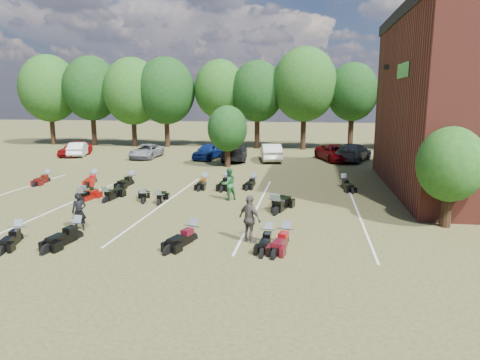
% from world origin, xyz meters
% --- Properties ---
extents(ground, '(160.00, 160.00, 0.00)m').
position_xyz_m(ground, '(0.00, 0.00, 0.00)').
color(ground, brown).
rests_on(ground, ground).
extents(car_0, '(1.76, 4.28, 1.45)m').
position_xyz_m(car_0, '(-17.72, 19.56, 0.73)').
color(car_0, maroon).
rests_on(car_0, ground).
extents(car_1, '(2.58, 4.30, 1.34)m').
position_xyz_m(car_1, '(-17.36, 19.56, 0.67)').
color(car_1, silver).
rests_on(car_1, ground).
extents(car_2, '(2.16, 4.59, 1.27)m').
position_xyz_m(car_2, '(-10.44, 19.30, 0.63)').
color(car_2, gray).
rests_on(car_2, ground).
extents(car_3, '(2.82, 5.62, 1.57)m').
position_xyz_m(car_3, '(-2.08, 19.14, 0.78)').
color(car_3, black).
rests_on(car_3, ground).
extents(car_4, '(2.47, 4.50, 1.45)m').
position_xyz_m(car_4, '(-4.60, 19.63, 0.73)').
color(car_4, navy).
rests_on(car_4, ground).
extents(car_5, '(2.51, 4.93, 1.55)m').
position_xyz_m(car_5, '(1.12, 19.38, 0.78)').
color(car_5, beige).
rests_on(car_5, ground).
extents(car_6, '(3.96, 5.64, 1.43)m').
position_xyz_m(car_6, '(6.82, 20.29, 0.71)').
color(car_6, '#630508').
rests_on(car_6, ground).
extents(car_7, '(4.00, 5.85, 1.57)m').
position_xyz_m(car_7, '(8.33, 20.46, 0.79)').
color(car_7, '#3D3E42').
rests_on(car_7, ground).
extents(person_black, '(0.69, 0.58, 1.61)m').
position_xyz_m(person_black, '(-4.95, -2.06, 0.81)').
color(person_black, black).
rests_on(person_black, ground).
extents(person_green, '(1.09, 1.05, 1.77)m').
position_xyz_m(person_green, '(0.25, 4.34, 0.88)').
color(person_green, '#266630').
rests_on(person_green, ground).
extents(person_grey, '(1.15, 1.01, 1.87)m').
position_xyz_m(person_grey, '(2.38, -2.38, 0.93)').
color(person_grey, '#504844').
rests_on(person_grey, ground).
extents(motorcycle_2, '(1.17, 2.16, 1.15)m').
position_xyz_m(motorcycle_2, '(-6.63, -3.71, 0.00)').
color(motorcycle_2, black).
rests_on(motorcycle_2, ground).
extents(motorcycle_3, '(1.04, 2.40, 1.30)m').
position_xyz_m(motorcycle_3, '(-4.50, -3.13, 0.00)').
color(motorcycle_3, black).
rests_on(motorcycle_3, ground).
extents(motorcycle_4, '(0.75, 2.04, 1.12)m').
position_xyz_m(motorcycle_4, '(3.10, -2.40, 0.00)').
color(motorcycle_4, black).
rests_on(motorcycle_4, ground).
extents(motorcycle_5, '(1.32, 2.31, 1.23)m').
position_xyz_m(motorcycle_5, '(0.12, -2.60, 0.00)').
color(motorcycle_5, black).
rests_on(motorcycle_5, ground).
extents(motorcycle_6, '(1.09, 2.25, 1.20)m').
position_xyz_m(motorcycle_6, '(3.76, -2.36, 0.00)').
color(motorcycle_6, '#480A13').
rests_on(motorcycle_6, ground).
extents(motorcycle_7, '(0.90, 2.10, 1.13)m').
position_xyz_m(motorcycle_7, '(-7.42, 2.43, 0.00)').
color(motorcycle_7, maroon).
rests_on(motorcycle_7, ground).
extents(motorcycle_8, '(1.23, 2.32, 1.24)m').
position_xyz_m(motorcycle_8, '(-7.48, 2.80, 0.00)').
color(motorcycle_8, black).
rests_on(motorcycle_8, ground).
extents(motorcycle_9, '(0.87, 2.29, 1.25)m').
position_xyz_m(motorcycle_9, '(-6.18, 2.75, 0.00)').
color(motorcycle_9, black).
rests_on(motorcycle_9, ground).
extents(motorcycle_10, '(1.34, 2.20, 1.17)m').
position_xyz_m(motorcycle_10, '(-4.12, 2.86, 0.00)').
color(motorcycle_10, black).
rests_on(motorcycle_10, ground).
extents(motorcycle_11, '(0.88, 2.06, 1.11)m').
position_xyz_m(motorcycle_11, '(-3.19, 2.71, 0.00)').
color(motorcycle_11, black).
rests_on(motorcycle_11, ground).
extents(motorcycle_12, '(1.43, 2.65, 1.41)m').
position_xyz_m(motorcycle_12, '(3.08, 1.85, 0.00)').
color(motorcycle_12, black).
rests_on(motorcycle_12, ground).
extents(motorcycle_13, '(1.14, 2.43, 1.30)m').
position_xyz_m(motorcycle_13, '(2.92, 2.30, 0.00)').
color(motorcycle_13, black).
rests_on(motorcycle_13, ground).
extents(motorcycle_14, '(0.85, 2.13, 1.16)m').
position_xyz_m(motorcycle_14, '(-12.70, 7.39, 0.00)').
color(motorcycle_14, '#4A0B0A').
rests_on(motorcycle_14, ground).
extents(motorcycle_15, '(1.13, 2.28, 1.22)m').
position_xyz_m(motorcycle_15, '(-9.52, 7.78, 0.00)').
color(motorcycle_15, maroon).
rests_on(motorcycle_15, ground).
extents(motorcycle_16, '(0.84, 2.32, 1.28)m').
position_xyz_m(motorcycle_16, '(-6.80, 7.45, 0.00)').
color(motorcycle_16, black).
rests_on(motorcycle_16, ground).
extents(motorcycle_17, '(0.72, 2.12, 1.17)m').
position_xyz_m(motorcycle_17, '(-1.99, 7.81, 0.00)').
color(motorcycle_17, black).
rests_on(motorcycle_17, ground).
extents(motorcycle_18, '(0.77, 2.40, 1.34)m').
position_xyz_m(motorcycle_18, '(-0.55, 8.02, 0.00)').
color(motorcycle_18, black).
rests_on(motorcycle_18, ground).
extents(motorcycle_19, '(0.92, 2.10, 1.13)m').
position_xyz_m(motorcycle_19, '(1.08, 8.40, 0.00)').
color(motorcycle_19, black).
rests_on(motorcycle_19, ground).
extents(motorcycle_20, '(1.16, 2.29, 1.22)m').
position_xyz_m(motorcycle_20, '(6.74, 8.70, 0.00)').
color(motorcycle_20, black).
rests_on(motorcycle_20, ground).
extents(tree_line, '(56.00, 6.00, 9.79)m').
position_xyz_m(tree_line, '(-1.00, 29.00, 6.31)').
color(tree_line, black).
rests_on(tree_line, ground).
extents(young_tree_near_building, '(2.80, 2.80, 4.16)m').
position_xyz_m(young_tree_near_building, '(10.50, 1.00, 2.75)').
color(young_tree_near_building, black).
rests_on(young_tree_near_building, ground).
extents(young_tree_midfield, '(3.20, 3.20, 4.70)m').
position_xyz_m(young_tree_midfield, '(-2.00, 15.50, 3.09)').
color(young_tree_midfield, black).
rests_on(young_tree_midfield, ground).
extents(parking_lines, '(20.10, 14.00, 0.01)m').
position_xyz_m(parking_lines, '(-3.00, 3.00, 0.01)').
color(parking_lines, silver).
rests_on(parking_lines, ground).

